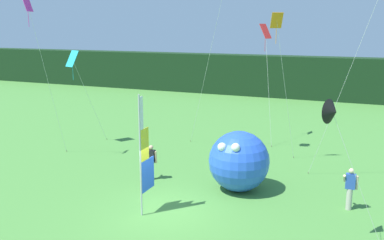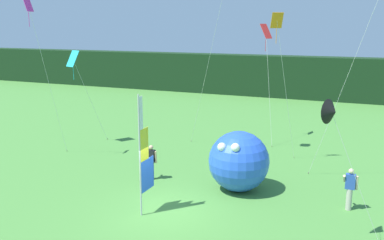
{
  "view_description": "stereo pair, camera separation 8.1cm",
  "coord_description": "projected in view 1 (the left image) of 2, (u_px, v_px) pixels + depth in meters",
  "views": [
    {
      "loc": [
        6.95,
        -13.62,
        6.9
      ],
      "look_at": [
        -0.49,
        3.91,
        2.72
      ],
      "focal_mm": 40.18,
      "sensor_mm": 36.0,
      "label": 1
    },
    {
      "loc": [
        7.02,
        -13.59,
        6.9
      ],
      "look_at": [
        -0.49,
        3.91,
        2.72
      ],
      "focal_mm": 40.18,
      "sensor_mm": 36.0,
      "label": 2
    }
  ],
  "objects": [
    {
      "name": "kite_magenta_diamond_0",
      "position": [
        30.0,
        14.0,
        20.74
      ],
      "size": [
        0.38,
        2.45,
        8.35
      ],
      "color": "brown",
      "rests_on": "ground"
    },
    {
      "name": "ground_plane",
      "position": [
        164.0,
        211.0,
        16.38
      ],
      "size": [
        120.0,
        120.0,
        0.0
      ],
      "primitive_type": "plane",
      "color": "#478438"
    },
    {
      "name": "kite_cyan_diamond_1",
      "position": [
        73.0,
        62.0,
        24.48
      ],
      "size": [
        1.4,
        2.05,
        5.54
      ],
      "color": "brown",
      "rests_on": "ground"
    },
    {
      "name": "person_near_banner",
      "position": [
        151.0,
        161.0,
        19.57
      ],
      "size": [
        0.55,
        0.48,
        1.62
      ],
      "color": "black",
      "rests_on": "ground"
    },
    {
      "name": "person_mid_field",
      "position": [
        350.0,
        188.0,
        16.33
      ],
      "size": [
        0.55,
        0.48,
        1.66
      ],
      "color": "#B7B2A3",
      "rests_on": "ground"
    },
    {
      "name": "inflatable_balloon",
      "position": [
        239.0,
        161.0,
        18.19
      ],
      "size": [
        2.58,
        2.58,
        2.58
      ],
      "color": "blue",
      "rests_on": "ground"
    },
    {
      "name": "kite_red_diamond_5",
      "position": [
        266.0,
        36.0,
        25.39
      ],
      "size": [
        1.32,
        1.98,
        7.03
      ],
      "color": "brown",
      "rests_on": "ground"
    },
    {
      "name": "banner_flag",
      "position": [
        144.0,
        157.0,
        15.8
      ],
      "size": [
        0.06,
        1.03,
        4.56
      ],
      "color": "#B7B7BC",
      "rests_on": "ground"
    },
    {
      "name": "kite_black_delta_6",
      "position": [
        332.0,
        112.0,
        12.86
      ],
      "size": [
        2.08,
        0.83,
        4.78
      ],
      "color": "brown",
      "rests_on": "ground"
    },
    {
      "name": "distant_treeline",
      "position": [
        296.0,
        77.0,
        41.86
      ],
      "size": [
        80.0,
        2.4,
        4.04
      ],
      "primitive_type": "cube",
      "color": "black",
      "rests_on": "ground"
    },
    {
      "name": "kite_orange_diamond_2",
      "position": [
        278.0,
        30.0,
        20.46
      ],
      "size": [
        1.2,
        1.9,
        7.53
      ],
      "color": "brown",
      "rests_on": "ground"
    }
  ]
}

